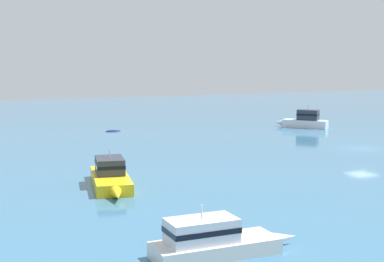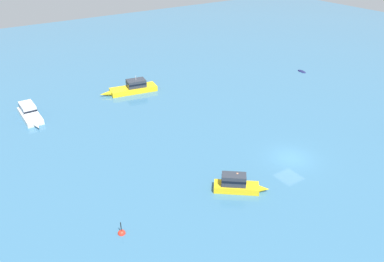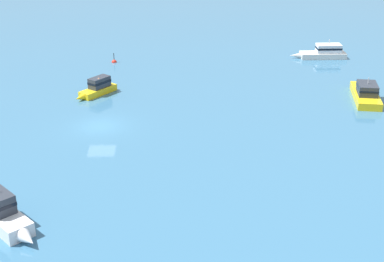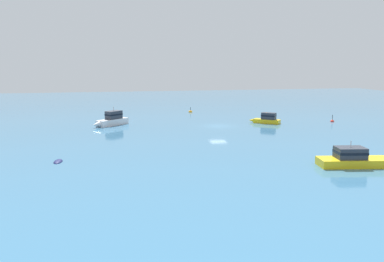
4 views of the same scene
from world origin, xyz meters
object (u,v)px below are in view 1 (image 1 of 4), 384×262
(powerboat, at_px, (213,240))
(cabin_cruiser, at_px, (304,121))
(cabin_cruiser_1, at_px, (111,176))
(tender, at_px, (113,131))

(powerboat, height_order, cabin_cruiser, cabin_cruiser)
(cabin_cruiser, height_order, cabin_cruiser_1, cabin_cruiser)
(cabin_cruiser_1, bearing_deg, powerboat, 11.83)
(powerboat, distance_m, cabin_cruiser_1, 15.08)
(cabin_cruiser_1, bearing_deg, cabin_cruiser, 135.81)
(cabin_cruiser_1, relative_size, tender, 4.54)
(powerboat, relative_size, cabin_cruiser, 1.18)
(cabin_cruiser, bearing_deg, powerboat, 99.67)
(cabin_cruiser_1, bearing_deg, tender, 174.27)
(cabin_cruiser_1, height_order, tender, cabin_cruiser_1)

